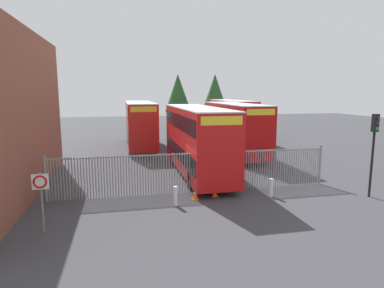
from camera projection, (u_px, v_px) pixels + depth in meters
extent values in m
plane|color=#3D3D42|center=(181.00, 161.00, 25.69)|extent=(100.00, 100.00, 0.00)
cylinder|color=gray|center=(46.00, 180.00, 16.07)|extent=(0.06, 0.06, 2.20)
cylinder|color=gray|center=(49.00, 180.00, 16.09)|extent=(0.06, 0.06, 2.20)
cylinder|color=gray|center=(52.00, 180.00, 16.12)|extent=(0.06, 0.06, 2.20)
cylinder|color=gray|center=(55.00, 180.00, 16.15)|extent=(0.06, 0.06, 2.20)
cylinder|color=gray|center=(58.00, 180.00, 16.18)|extent=(0.06, 0.06, 2.20)
cylinder|color=gray|center=(61.00, 179.00, 16.21)|extent=(0.06, 0.06, 2.20)
cylinder|color=gray|center=(64.00, 179.00, 16.24)|extent=(0.06, 0.06, 2.20)
cylinder|color=gray|center=(67.00, 179.00, 16.27)|extent=(0.06, 0.06, 2.20)
cylinder|color=gray|center=(69.00, 179.00, 16.30)|extent=(0.06, 0.06, 2.20)
cylinder|color=gray|center=(72.00, 179.00, 16.33)|extent=(0.06, 0.06, 2.20)
cylinder|color=gray|center=(75.00, 179.00, 16.36)|extent=(0.06, 0.06, 2.20)
cylinder|color=gray|center=(78.00, 178.00, 16.39)|extent=(0.06, 0.06, 2.20)
cylinder|color=gray|center=(81.00, 178.00, 16.42)|extent=(0.06, 0.06, 2.20)
cylinder|color=gray|center=(84.00, 178.00, 16.45)|extent=(0.06, 0.06, 2.20)
cylinder|color=gray|center=(87.00, 178.00, 16.48)|extent=(0.06, 0.06, 2.20)
cylinder|color=gray|center=(90.00, 178.00, 16.50)|extent=(0.06, 0.06, 2.20)
cylinder|color=gray|center=(93.00, 178.00, 16.53)|extent=(0.06, 0.06, 2.20)
cylinder|color=gray|center=(96.00, 177.00, 16.56)|extent=(0.06, 0.06, 2.20)
cylinder|color=gray|center=(98.00, 177.00, 16.59)|extent=(0.06, 0.06, 2.20)
cylinder|color=gray|center=(101.00, 177.00, 16.62)|extent=(0.06, 0.06, 2.20)
cylinder|color=gray|center=(104.00, 177.00, 16.65)|extent=(0.06, 0.06, 2.20)
cylinder|color=gray|center=(107.00, 177.00, 16.68)|extent=(0.06, 0.06, 2.20)
cylinder|color=gray|center=(110.00, 177.00, 16.71)|extent=(0.06, 0.06, 2.20)
cylinder|color=gray|center=(113.00, 177.00, 16.74)|extent=(0.06, 0.06, 2.20)
cylinder|color=gray|center=(115.00, 176.00, 16.77)|extent=(0.06, 0.06, 2.20)
cylinder|color=gray|center=(118.00, 176.00, 16.80)|extent=(0.06, 0.06, 2.20)
cylinder|color=gray|center=(121.00, 176.00, 16.83)|extent=(0.06, 0.06, 2.20)
cylinder|color=gray|center=(124.00, 176.00, 16.86)|extent=(0.06, 0.06, 2.20)
cylinder|color=gray|center=(126.00, 176.00, 16.88)|extent=(0.06, 0.06, 2.20)
cylinder|color=gray|center=(129.00, 176.00, 16.91)|extent=(0.06, 0.06, 2.20)
cylinder|color=gray|center=(132.00, 176.00, 16.94)|extent=(0.06, 0.06, 2.20)
cylinder|color=gray|center=(135.00, 175.00, 16.97)|extent=(0.06, 0.06, 2.20)
cylinder|color=gray|center=(137.00, 175.00, 17.00)|extent=(0.06, 0.06, 2.20)
cylinder|color=gray|center=(140.00, 175.00, 17.03)|extent=(0.06, 0.06, 2.20)
cylinder|color=gray|center=(143.00, 175.00, 17.06)|extent=(0.06, 0.06, 2.20)
cylinder|color=gray|center=(146.00, 175.00, 17.09)|extent=(0.06, 0.06, 2.20)
cylinder|color=gray|center=(148.00, 175.00, 17.12)|extent=(0.06, 0.06, 2.20)
cylinder|color=gray|center=(151.00, 175.00, 17.15)|extent=(0.06, 0.06, 2.20)
cylinder|color=gray|center=(154.00, 174.00, 17.18)|extent=(0.06, 0.06, 2.20)
cylinder|color=gray|center=(156.00, 174.00, 17.21)|extent=(0.06, 0.06, 2.20)
cylinder|color=gray|center=(159.00, 174.00, 17.24)|extent=(0.06, 0.06, 2.20)
cylinder|color=gray|center=(161.00, 174.00, 17.26)|extent=(0.06, 0.06, 2.20)
cylinder|color=gray|center=(164.00, 174.00, 17.29)|extent=(0.06, 0.06, 2.20)
cylinder|color=gray|center=(167.00, 174.00, 17.32)|extent=(0.06, 0.06, 2.20)
cylinder|color=gray|center=(169.00, 174.00, 17.35)|extent=(0.06, 0.06, 2.20)
cylinder|color=gray|center=(172.00, 173.00, 17.38)|extent=(0.06, 0.06, 2.20)
cylinder|color=gray|center=(175.00, 173.00, 17.41)|extent=(0.06, 0.06, 2.20)
cylinder|color=gray|center=(177.00, 173.00, 17.44)|extent=(0.06, 0.06, 2.20)
cylinder|color=gray|center=(180.00, 173.00, 17.47)|extent=(0.06, 0.06, 2.20)
cylinder|color=gray|center=(182.00, 173.00, 17.50)|extent=(0.06, 0.06, 2.20)
cylinder|color=gray|center=(185.00, 173.00, 17.53)|extent=(0.06, 0.06, 2.20)
cylinder|color=gray|center=(187.00, 173.00, 17.56)|extent=(0.06, 0.06, 2.20)
cylinder|color=gray|center=(190.00, 173.00, 17.59)|extent=(0.06, 0.06, 2.20)
cylinder|color=gray|center=(192.00, 172.00, 17.62)|extent=(0.06, 0.06, 2.20)
cylinder|color=gray|center=(195.00, 172.00, 17.65)|extent=(0.06, 0.06, 2.20)
cylinder|color=gray|center=(197.00, 172.00, 17.67)|extent=(0.06, 0.06, 2.20)
cylinder|color=gray|center=(200.00, 172.00, 17.70)|extent=(0.06, 0.06, 2.20)
cylinder|color=gray|center=(202.00, 172.00, 17.73)|extent=(0.06, 0.06, 2.20)
cylinder|color=gray|center=(205.00, 172.00, 17.76)|extent=(0.06, 0.06, 2.20)
cylinder|color=gray|center=(207.00, 172.00, 17.79)|extent=(0.06, 0.06, 2.20)
cylinder|color=gray|center=(210.00, 171.00, 17.82)|extent=(0.06, 0.06, 2.20)
cylinder|color=gray|center=(212.00, 171.00, 17.85)|extent=(0.06, 0.06, 2.20)
cylinder|color=gray|center=(215.00, 171.00, 17.88)|extent=(0.06, 0.06, 2.20)
cylinder|color=gray|center=(217.00, 171.00, 17.91)|extent=(0.06, 0.06, 2.20)
cylinder|color=gray|center=(220.00, 171.00, 17.94)|extent=(0.06, 0.06, 2.20)
cylinder|color=gray|center=(222.00, 171.00, 17.97)|extent=(0.06, 0.06, 2.20)
cylinder|color=gray|center=(225.00, 171.00, 18.00)|extent=(0.06, 0.06, 2.20)
cylinder|color=gray|center=(227.00, 171.00, 18.03)|extent=(0.06, 0.06, 2.20)
cylinder|color=gray|center=(229.00, 170.00, 18.05)|extent=(0.06, 0.06, 2.20)
cylinder|color=gray|center=(232.00, 170.00, 18.08)|extent=(0.06, 0.06, 2.20)
cylinder|color=gray|center=(234.00, 170.00, 18.11)|extent=(0.06, 0.06, 2.20)
cylinder|color=gray|center=(237.00, 170.00, 18.14)|extent=(0.06, 0.06, 2.20)
cylinder|color=gray|center=(239.00, 170.00, 18.17)|extent=(0.06, 0.06, 2.20)
cylinder|color=gray|center=(241.00, 170.00, 18.20)|extent=(0.06, 0.06, 2.20)
cylinder|color=gray|center=(244.00, 170.00, 18.23)|extent=(0.06, 0.06, 2.20)
cylinder|color=gray|center=(246.00, 170.00, 18.26)|extent=(0.06, 0.06, 2.20)
cylinder|color=gray|center=(248.00, 169.00, 18.29)|extent=(0.06, 0.06, 2.20)
cylinder|color=gray|center=(251.00, 169.00, 18.32)|extent=(0.06, 0.06, 2.20)
cylinder|color=gray|center=(253.00, 169.00, 18.35)|extent=(0.06, 0.06, 2.20)
cylinder|color=gray|center=(255.00, 169.00, 18.38)|extent=(0.06, 0.06, 2.20)
cylinder|color=gray|center=(258.00, 169.00, 18.41)|extent=(0.06, 0.06, 2.20)
cylinder|color=gray|center=(260.00, 169.00, 18.43)|extent=(0.06, 0.06, 2.20)
cylinder|color=gray|center=(262.00, 169.00, 18.46)|extent=(0.06, 0.06, 2.20)
cylinder|color=gray|center=(265.00, 169.00, 18.49)|extent=(0.06, 0.06, 2.20)
cylinder|color=gray|center=(267.00, 168.00, 18.52)|extent=(0.06, 0.06, 2.20)
cylinder|color=gray|center=(269.00, 168.00, 18.55)|extent=(0.06, 0.06, 2.20)
cylinder|color=gray|center=(272.00, 168.00, 18.58)|extent=(0.06, 0.06, 2.20)
cylinder|color=gray|center=(274.00, 168.00, 18.61)|extent=(0.06, 0.06, 2.20)
cylinder|color=gray|center=(276.00, 168.00, 18.64)|extent=(0.06, 0.06, 2.20)
cylinder|color=gray|center=(278.00, 168.00, 18.67)|extent=(0.06, 0.06, 2.20)
cylinder|color=gray|center=(281.00, 168.00, 18.70)|extent=(0.06, 0.06, 2.20)
cylinder|color=gray|center=(283.00, 168.00, 18.73)|extent=(0.06, 0.06, 2.20)
cylinder|color=gray|center=(285.00, 167.00, 18.76)|extent=(0.06, 0.06, 2.20)
cylinder|color=gray|center=(287.00, 167.00, 18.79)|extent=(0.06, 0.06, 2.20)
cylinder|color=gray|center=(289.00, 167.00, 18.81)|extent=(0.06, 0.06, 2.20)
cylinder|color=gray|center=(292.00, 167.00, 18.84)|extent=(0.06, 0.06, 2.20)
cylinder|color=gray|center=(294.00, 167.00, 18.87)|extent=(0.06, 0.06, 2.20)
cylinder|color=gray|center=(296.00, 167.00, 18.90)|extent=(0.06, 0.06, 2.20)
cylinder|color=gray|center=(298.00, 167.00, 18.93)|extent=(0.06, 0.06, 2.20)
cylinder|color=gray|center=(300.00, 167.00, 18.96)|extent=(0.06, 0.06, 2.20)
cylinder|color=gray|center=(303.00, 167.00, 18.99)|extent=(0.06, 0.06, 2.20)
cylinder|color=gray|center=(305.00, 166.00, 19.02)|extent=(0.06, 0.06, 2.20)
cylinder|color=gray|center=(307.00, 166.00, 19.05)|extent=(0.06, 0.06, 2.20)
cylinder|color=gray|center=(309.00, 166.00, 19.08)|extent=(0.06, 0.06, 2.20)
cylinder|color=gray|center=(311.00, 166.00, 19.11)|extent=(0.06, 0.06, 2.20)
cylinder|color=gray|center=(313.00, 166.00, 19.14)|extent=(0.06, 0.06, 2.20)
cylinder|color=gray|center=(316.00, 166.00, 19.17)|extent=(0.06, 0.06, 2.20)
cylinder|color=gray|center=(318.00, 166.00, 19.20)|extent=(0.06, 0.06, 2.20)
cylinder|color=gray|center=(320.00, 166.00, 19.22)|extent=(0.06, 0.06, 2.20)
cylinder|color=gray|center=(195.00, 154.00, 17.48)|extent=(15.08, 0.07, 0.07)
cylinder|color=gray|center=(45.00, 179.00, 16.05)|extent=(0.14, 0.14, 2.35)
cylinder|color=gray|center=(320.00, 164.00, 19.21)|extent=(0.14, 0.14, 2.35)
cube|color=red|center=(197.00, 139.00, 21.41)|extent=(2.50, 10.80, 4.00)
cube|color=black|center=(197.00, 151.00, 21.53)|extent=(2.54, 10.37, 0.90)
cube|color=black|center=(197.00, 121.00, 21.22)|extent=(2.54, 10.37, 0.90)
cube|color=yellow|center=(222.00, 121.00, 15.98)|extent=(2.12, 0.12, 0.44)
cube|color=silver|center=(197.00, 108.00, 21.09)|extent=(2.50, 10.80, 0.08)
cylinder|color=black|center=(191.00, 180.00, 18.23)|extent=(0.30, 1.04, 1.04)
cylinder|color=black|center=(229.00, 178.00, 18.69)|extent=(0.30, 1.04, 1.04)
cylinder|color=black|center=(173.00, 158.00, 24.33)|extent=(0.30, 1.04, 1.04)
cylinder|color=black|center=(202.00, 157.00, 24.79)|extent=(0.30, 1.04, 1.04)
cube|color=#B70C0C|center=(234.00, 127.00, 28.34)|extent=(2.50, 10.80, 4.00)
cube|color=black|center=(234.00, 137.00, 28.47)|extent=(2.54, 10.37, 0.90)
cube|color=black|center=(235.00, 114.00, 28.15)|extent=(2.54, 10.37, 0.90)
cube|color=yellow|center=(261.00, 112.00, 22.92)|extent=(2.12, 0.12, 0.44)
cube|color=silver|center=(235.00, 104.00, 28.02)|extent=(2.50, 10.80, 0.08)
cylinder|color=black|center=(235.00, 156.00, 25.17)|extent=(0.30, 1.04, 1.04)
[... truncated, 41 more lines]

